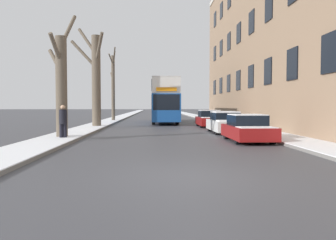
% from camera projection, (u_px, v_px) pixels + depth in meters
% --- Properties ---
extents(ground_plane, '(320.00, 320.00, 0.00)m').
position_uv_depth(ground_plane, '(192.00, 177.00, 8.13)').
color(ground_plane, '#424247').
extents(sidewalk_left, '(2.15, 130.00, 0.16)m').
position_uv_depth(sidewalk_left, '(128.00, 115.00, 60.78)').
color(sidewalk_left, slate).
rests_on(sidewalk_left, ground).
extents(sidewalk_right, '(2.15, 130.00, 0.16)m').
position_uv_depth(sidewalk_right, '(190.00, 115.00, 61.28)').
color(sidewalk_right, slate).
rests_on(sidewalk_right, ground).
extents(terrace_facade_right, '(9.10, 35.87, 16.24)m').
position_uv_depth(terrace_facade_right, '(296.00, 32.00, 28.34)').
color(terrace_facade_right, '#8C7056').
rests_on(terrace_facade_right, ground).
extents(bare_tree_left_0, '(1.39, 3.20, 6.94)m').
position_uv_depth(bare_tree_left_0, '(61.00, 82.00, 17.05)').
color(bare_tree_left_0, brown).
rests_on(bare_tree_left_0, ground).
extents(bare_tree_left_1, '(3.02, 2.73, 8.12)m').
position_uv_depth(bare_tree_left_1, '(95.00, 78.00, 26.07)').
color(bare_tree_left_1, brown).
rests_on(bare_tree_left_1, ground).
extents(bare_tree_left_2, '(1.03, 4.23, 8.20)m').
position_uv_depth(bare_tree_left_2, '(113.00, 85.00, 36.40)').
color(bare_tree_left_2, brown).
rests_on(bare_tree_left_2, ground).
extents(double_decker_bus, '(2.57, 11.39, 4.33)m').
position_uv_depth(double_decker_bus, '(164.00, 99.00, 33.71)').
color(double_decker_bus, '#194C99').
rests_on(double_decker_bus, ground).
extents(parked_car_0, '(1.85, 3.91, 1.34)m').
position_uv_depth(parked_car_0, '(248.00, 129.00, 16.13)').
color(parked_car_0, maroon).
rests_on(parked_car_0, ground).
extents(parked_car_1, '(1.81, 4.36, 1.40)m').
position_uv_depth(parked_car_1, '(225.00, 123.00, 21.17)').
color(parked_car_1, silver).
rests_on(parked_car_1, ground).
extents(parked_car_2, '(1.86, 3.99, 1.41)m').
position_uv_depth(parked_car_2, '(209.00, 119.00, 27.31)').
color(parked_car_2, maroon).
rests_on(parked_car_2, ground).
extents(pedestrian_left_sidewalk, '(0.39, 0.39, 1.80)m').
position_uv_depth(pedestrian_left_sidewalk, '(63.00, 121.00, 16.50)').
color(pedestrian_left_sidewalk, black).
rests_on(pedestrian_left_sidewalk, ground).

